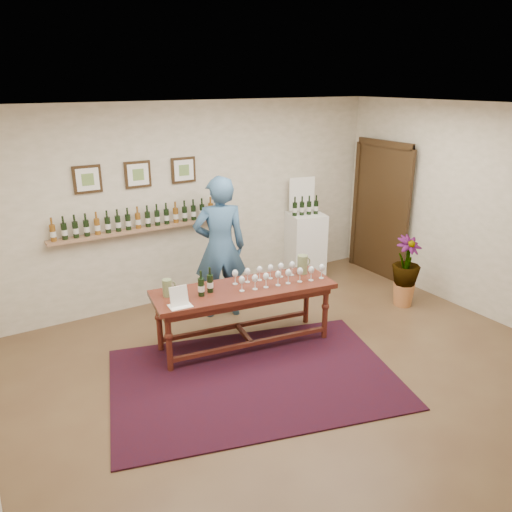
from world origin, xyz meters
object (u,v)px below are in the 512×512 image
tasting_table (244,296)px  person (220,248)px  display_pedestal (305,246)px  potted_plant (406,271)px

tasting_table → person: (0.16, 0.90, 0.32)m
display_pedestal → tasting_table: bearing=-144.1°
potted_plant → person: bearing=154.9°
potted_plant → person: (-2.35, 1.10, 0.45)m
display_pedestal → person: bearing=-163.9°
tasting_table → person: person is taller
potted_plant → display_pedestal: bearing=108.5°
display_pedestal → potted_plant: display_pedestal is taller
potted_plant → person: size_ratio=0.46×
tasting_table → display_pedestal: (1.97, 1.42, -0.12)m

